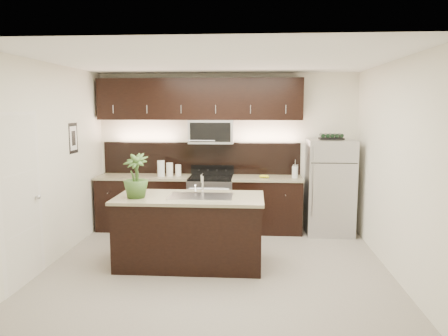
{
  "coord_description": "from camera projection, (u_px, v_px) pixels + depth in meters",
  "views": [
    {
      "loc": [
        0.49,
        -5.65,
        2.11
      ],
      "look_at": [
        0.05,
        0.55,
        1.25
      ],
      "focal_mm": 35.0,
      "sensor_mm": 36.0,
      "label": 1
    }
  ],
  "objects": [
    {
      "name": "upper_fixtures",
      "position": [
        201.0,
        106.0,
        7.45
      ],
      "size": [
        3.49,
        0.4,
        1.66
      ],
      "color": "black",
      "rests_on": "counter_run"
    },
    {
      "name": "ground",
      "position": [
        217.0,
        265.0,
        5.9
      ],
      "size": [
        4.5,
        4.5,
        0.0
      ],
      "primitive_type": "plane",
      "color": "gray",
      "rests_on": "ground"
    },
    {
      "name": "sink_faucet",
      "position": [
        201.0,
        195.0,
        5.79
      ],
      "size": [
        0.84,
        0.5,
        0.28
      ],
      "color": "silver",
      "rests_on": "island"
    },
    {
      "name": "bananas",
      "position": [
        262.0,
        176.0,
        7.32
      ],
      "size": [
        0.2,
        0.17,
        0.05
      ],
      "primitive_type": "ellipsoid",
      "rotation": [
        0.0,
        0.0,
        -0.23
      ],
      "color": "yellow",
      "rests_on": "counter_run"
    },
    {
      "name": "french_press",
      "position": [
        295.0,
        171.0,
        7.3
      ],
      "size": [
        0.1,
        0.1,
        0.3
      ],
      "rotation": [
        0.0,
        0.0,
        0.31
      ],
      "color": "silver",
      "rests_on": "counter_run"
    },
    {
      "name": "island",
      "position": [
        190.0,
        230.0,
        5.85
      ],
      "size": [
        1.96,
        0.96,
        0.94
      ],
      "color": "black",
      "rests_on": "ground"
    },
    {
      "name": "room_walls",
      "position": [
        208.0,
        140.0,
        5.64
      ],
      "size": [
        4.52,
        4.02,
        2.71
      ],
      "color": "silver",
      "rests_on": "ground"
    },
    {
      "name": "wine_rack",
      "position": [
        331.0,
        137.0,
        7.17
      ],
      "size": [
        0.39,
        0.24,
        0.1
      ],
      "color": "black",
      "rests_on": "refrigerator"
    },
    {
      "name": "plant",
      "position": [
        136.0,
        176.0,
        5.66
      ],
      "size": [
        0.38,
        0.38,
        0.58
      ],
      "primitive_type": "imported",
      "rotation": [
        0.0,
        0.0,
        -0.2
      ],
      "color": "#345522",
      "rests_on": "island"
    },
    {
      "name": "refrigerator",
      "position": [
        330.0,
        187.0,
        7.28
      ],
      "size": [
        0.77,
        0.69,
        1.59
      ],
      "primitive_type": "cube",
      "color": "#B2B2B7",
      "rests_on": "ground"
    },
    {
      "name": "counter_run",
      "position": [
        199.0,
        203.0,
        7.54
      ],
      "size": [
        3.51,
        0.65,
        0.94
      ],
      "color": "black",
      "rests_on": "ground"
    },
    {
      "name": "canisters",
      "position": [
        168.0,
        169.0,
        7.48
      ],
      "size": [
        0.4,
        0.2,
        0.27
      ],
      "rotation": [
        0.0,
        0.0,
        0.3
      ],
      "color": "silver",
      "rests_on": "counter_run"
    }
  ]
}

